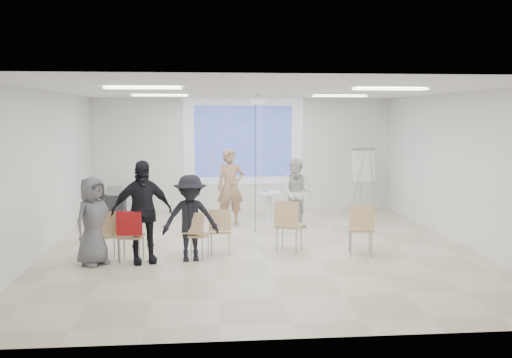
{
  "coord_description": "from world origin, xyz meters",
  "views": [
    {
      "loc": [
        -1.06,
        -10.71,
        2.55
      ],
      "look_at": [
        0.0,
        0.8,
        1.25
      ],
      "focal_mm": 40.0,
      "sensor_mm": 36.0,
      "label": 1
    }
  ],
  "objects": [
    {
      "name": "chair_right_far",
      "position": [
        1.76,
        -0.8,
        0.57
      ],
      "size": [
        0.54,
        0.56,
        0.97
      ],
      "rotation": [
        0.0,
        0.0,
        -0.19
      ],
      "color": "tan",
      "rests_on": "floor"
    },
    {
      "name": "projection_halo",
      "position": [
        0.0,
        4.49,
        1.85
      ],
      "size": [
        3.2,
        0.01,
        2.3
      ],
      "primitive_type": "cube",
      "color": "silver",
      "rests_on": "wall_back"
    },
    {
      "name": "fluor_panel_nw",
      "position": [
        -2.0,
        2.0,
        2.97
      ],
      "size": [
        1.2,
        0.3,
        0.02
      ],
      "primitive_type": "cube",
      "color": "white",
      "rests_on": "ceiling"
    },
    {
      "name": "player_right",
      "position": [
        1.05,
        1.93,
        0.87
      ],
      "size": [
        0.98,
        0.85,
        1.75
      ],
      "primitive_type": "imported",
      "rotation": [
        0.0,
        0.0,
        -0.24
      ],
      "color": "silver",
      "rests_on": "floor"
    },
    {
      "name": "floor",
      "position": [
        0.0,
        0.0,
        -0.05
      ],
      "size": [
        8.0,
        9.0,
        0.1
      ],
      "primitive_type": "cube",
      "color": "beige",
      "rests_on": "ground"
    },
    {
      "name": "audience_left",
      "position": [
        -2.13,
        -0.9,
        1.02
      ],
      "size": [
        1.34,
        1.02,
        2.05
      ],
      "primitive_type": "imported",
      "rotation": [
        0.0,
        0.0,
        0.28
      ],
      "color": "black",
      "rests_on": "floor"
    },
    {
      "name": "chair_left_inner",
      "position": [
        -1.23,
        -0.75,
        0.51
      ],
      "size": [
        0.52,
        0.54,
        0.86
      ],
      "rotation": [
        0.0,
        0.0,
        -0.33
      ],
      "color": "tan",
      "rests_on": "floor"
    },
    {
      "name": "fluor_panel_sw",
      "position": [
        -2.0,
        -1.5,
        2.97
      ],
      "size": [
        1.2,
        0.3,
        0.02
      ],
      "primitive_type": "cube",
      "color": "white",
      "rests_on": "ceiling"
    },
    {
      "name": "fluor_panel_ne",
      "position": [
        2.0,
        2.0,
        2.97
      ],
      "size": [
        1.2,
        0.3,
        0.02
      ],
      "primitive_type": "cube",
      "color": "white",
      "rests_on": "ceiling"
    },
    {
      "name": "flipchart_easel",
      "position": [
        3.05,
        3.6,
        1.26
      ],
      "size": [
        0.73,
        0.56,
        1.71
      ],
      "rotation": [
        0.0,
        0.0,
        0.19
      ],
      "color": "gray",
      "rests_on": "floor"
    },
    {
      "name": "chair_far_left",
      "position": [
        -2.76,
        -0.73,
        0.53
      ],
      "size": [
        0.55,
        0.57,
        0.9
      ],
      "rotation": [
        0.0,
        0.0,
        0.36
      ],
      "color": "tan",
      "rests_on": "floor"
    },
    {
      "name": "laptop",
      "position": [
        -1.2,
        -0.66,
        0.46
      ],
      "size": [
        0.37,
        0.32,
        0.02
      ],
      "primitive_type": "imported",
      "rotation": [
        0.0,
        0.0,
        2.81
      ],
      "color": "black",
      "rests_on": "chair_left_inner"
    },
    {
      "name": "audience_outer",
      "position": [
        -2.94,
        -0.97,
        0.85
      ],
      "size": [
        0.94,
        0.99,
        1.7
      ],
      "primitive_type": "imported",
      "rotation": [
        0.0,
        0.0,
        0.9
      ],
      "color": "slate",
      "rests_on": "floor"
    },
    {
      "name": "pedestal_table",
      "position": [
        0.47,
        2.54,
        0.42
      ],
      "size": [
        0.63,
        0.63,
        0.76
      ],
      "rotation": [
        0.0,
        0.0,
        0.03
      ],
      "color": "white",
      "rests_on": "floor"
    },
    {
      "name": "player_left",
      "position": [
        -0.45,
        2.37,
        1.0
      ],
      "size": [
        0.81,
        0.61,
        2.01
      ],
      "primitive_type": "imported",
      "rotation": [
        0.0,
        0.0,
        0.17
      ],
      "color": "tan",
      "rests_on": "floor"
    },
    {
      "name": "chair_center",
      "position": [
        -0.77,
        -0.47,
        0.5
      ],
      "size": [
        0.42,
        0.45,
        0.85
      ],
      "rotation": [
        0.0,
        0.0,
        -0.04
      ],
      "color": "tan",
      "rests_on": "floor"
    },
    {
      "name": "ceiling",
      "position": [
        0.0,
        0.0,
        3.05
      ],
      "size": [
        8.0,
        9.0,
        0.1
      ],
      "primitive_type": "cube",
      "color": "white",
      "rests_on": "wall_back"
    },
    {
      "name": "chair_left_mid",
      "position": [
        -2.34,
        -0.88,
        0.53
      ],
      "size": [
        0.46,
        0.49,
        0.9
      ],
      "rotation": [
        0.0,
        0.0,
        -0.1
      ],
      "color": "tan",
      "rests_on": "floor"
    },
    {
      "name": "wall_left",
      "position": [
        -4.05,
        0.0,
        1.5
      ],
      "size": [
        0.1,
        9.0,
        3.0
      ],
      "primitive_type": "cube",
      "color": "silver",
      "rests_on": "floor"
    },
    {
      "name": "controller_right",
      "position": [
        0.87,
        2.18,
        1.18
      ],
      "size": [
        0.07,
        0.14,
        0.04
      ],
      "primitive_type": "cube",
      "rotation": [
        0.0,
        0.0,
        -0.24
      ],
      "color": "white",
      "rests_on": "player_right"
    },
    {
      "name": "wall_back",
      "position": [
        0.0,
        4.55,
        1.5
      ],
      "size": [
        8.0,
        0.1,
        3.0
      ],
      "primitive_type": "cube",
      "color": "silver",
      "rests_on": "floor"
    },
    {
      "name": "projection_image",
      "position": [
        0.0,
        4.47,
        1.85
      ],
      "size": [
        2.6,
        0.01,
        1.9
      ],
      "primitive_type": "cube",
      "color": "#374FBB",
      "rests_on": "wall_back"
    },
    {
      "name": "fluor_panel_se",
      "position": [
        2.0,
        -1.5,
        2.97
      ],
      "size": [
        1.2,
        0.3,
        0.02
      ],
      "primitive_type": "cube",
      "color": "white",
      "rests_on": "ceiling"
    },
    {
      "name": "chair_right_inner",
      "position": [
        0.49,
        -0.38,
        0.58
      ],
      "size": [
        0.62,
        0.64,
        0.98
      ],
      "rotation": [
        0.0,
        0.0,
        -0.42
      ],
      "color": "tan",
      "rests_on": "floor"
    },
    {
      "name": "ceiling_projector",
      "position": [
        0.1,
        1.49,
        2.69
      ],
      "size": [
        0.3,
        0.25,
        3.0
      ],
      "color": "white",
      "rests_on": "ceiling"
    },
    {
      "name": "audience_mid",
      "position": [
        -1.3,
        -0.84,
        0.86
      ],
      "size": [
        1.16,
        0.69,
        1.72
      ],
      "primitive_type": "imported",
      "rotation": [
        0.0,
        0.0,
        0.08
      ],
      "color": "black",
      "rests_on": "floor"
    },
    {
      "name": "wall_right",
      "position": [
        4.05,
        0.0,
        1.5
      ],
      "size": [
        0.1,
        9.0,
        3.0
      ],
      "primitive_type": "cube",
      "color": "silver",
      "rests_on": "floor"
    },
    {
      "name": "red_jacket",
      "position": [
        -2.33,
        -1.02,
        0.72
      ],
      "size": [
        0.43,
        0.14,
        0.41
      ],
      "primitive_type": "cube",
      "rotation": [
        0.0,
        0.0,
        -0.1
      ],
      "color": "#A01316",
      "rests_on": "chair_left_mid"
    },
    {
      "name": "controller_left",
      "position": [
        -0.27,
        2.62,
        1.32
      ],
      "size": [
        0.06,
        0.13,
        0.04
      ],
      "primitive_type": "cube",
      "rotation": [
        0.0,
        0.0,
        0.17
      ],
      "color": "white",
      "rests_on": "player_left"
    },
    {
      "name": "av_cart",
      "position": [
        -3.31,
        3.85,
        0.35
      ],
      "size": [
        0.53,
        0.43,
        0.76
      ],
      "rotation": [
        0.0,
        0.0,
        -0.05
      ],
      "color": "black",
      "rests_on": "floor"
    }
  ]
}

